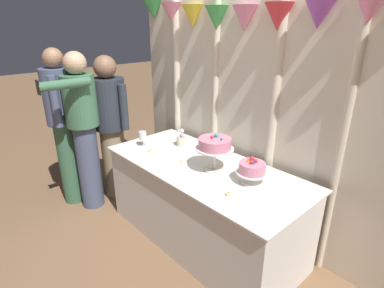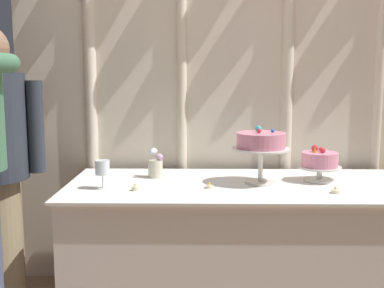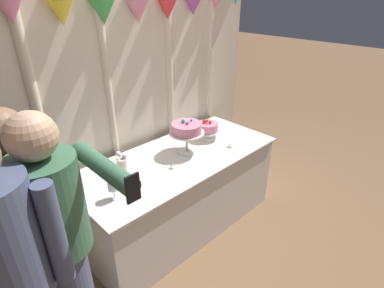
% 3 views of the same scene
% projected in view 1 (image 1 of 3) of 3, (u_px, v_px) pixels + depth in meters
% --- Properties ---
extents(ground_plane, '(24.00, 24.00, 0.00)m').
position_uv_depth(ground_plane, '(194.00, 242.00, 2.86)').
color(ground_plane, '#846042').
extents(draped_curtain, '(2.80, 0.22, 2.42)m').
position_uv_depth(draped_curtain, '(243.00, 87.00, 2.73)').
color(draped_curtain, beige).
rests_on(draped_curtain, ground_plane).
extents(cake_table, '(1.89, 0.82, 0.76)m').
position_uv_depth(cake_table, '(203.00, 203.00, 2.78)').
color(cake_table, white).
rests_on(cake_table, ground_plane).
extents(cake_display_nearleft, '(0.32, 0.32, 0.32)m').
position_uv_depth(cake_display_nearleft, '(215.00, 145.00, 2.48)').
color(cake_display_nearleft, silver).
rests_on(cake_display_nearleft, cake_table).
extents(cake_display_nearright, '(0.24, 0.24, 0.20)m').
position_uv_depth(cake_display_nearright, '(252.00, 169.00, 2.33)').
color(cake_display_nearright, silver).
rests_on(cake_display_nearright, cake_table).
extents(wine_glass, '(0.08, 0.08, 0.15)m').
position_uv_depth(wine_glass, '(143.00, 136.00, 3.01)').
color(wine_glass, silver).
rests_on(wine_glass, cake_table).
extents(flower_vase, '(0.09, 0.09, 0.17)m').
position_uv_depth(flower_vase, '(181.00, 139.00, 3.03)').
color(flower_vase, beige).
rests_on(flower_vase, cake_table).
extents(tealight_far_left, '(0.04, 0.04, 0.04)m').
position_uv_depth(tealight_far_left, '(150.00, 151.00, 2.91)').
color(tealight_far_left, beige).
rests_on(tealight_far_left, cake_table).
extents(tealight_near_left, '(0.04, 0.04, 0.03)m').
position_uv_depth(tealight_near_left, '(181.00, 162.00, 2.68)').
color(tealight_near_left, beige).
rests_on(tealight_near_left, cake_table).
extents(tealight_near_right, '(0.05, 0.05, 0.03)m').
position_uv_depth(tealight_near_right, '(229.00, 194.00, 2.18)').
color(tealight_near_right, beige).
rests_on(tealight_near_right, cake_table).
extents(guest_man_dark_suit, '(0.52, 0.45, 1.61)m').
position_uv_depth(guest_man_dark_suit, '(111.00, 124.00, 3.37)').
color(guest_man_dark_suit, '#9E8966').
rests_on(guest_man_dark_suit, ground_plane).
extents(guest_girl_blue_dress, '(0.48, 0.61, 1.67)m').
position_uv_depth(guest_girl_blue_dress, '(83.00, 126.00, 3.12)').
color(guest_girl_blue_dress, '#4C5675').
rests_on(guest_girl_blue_dress, ground_plane).
extents(guest_man_pink_jacket, '(0.43, 0.43, 1.69)m').
position_uv_depth(guest_man_pink_jacket, '(63.00, 123.00, 3.21)').
color(guest_man_pink_jacket, '#3D6B4C').
rests_on(guest_man_pink_jacket, ground_plane).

